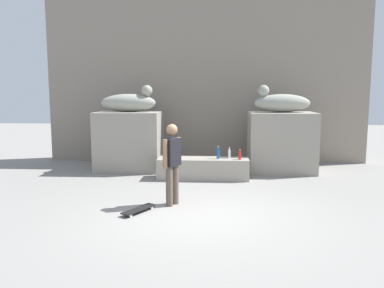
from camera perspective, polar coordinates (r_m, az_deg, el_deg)
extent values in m
plane|color=gray|center=(7.50, 0.86, -10.28)|extent=(40.00, 40.00, 0.00)
cube|color=gray|center=(12.95, 2.06, 10.41)|extent=(10.36, 0.60, 5.83)
cube|color=gray|center=(11.64, -9.21, 0.46)|extent=(1.86, 1.34, 1.72)
cube|color=gray|center=(11.52, 12.95, 0.28)|extent=(1.86, 1.34, 1.72)
ellipsoid|color=#999C8C|center=(11.55, -9.34, 5.97)|extent=(1.63, 0.65, 0.52)
sphere|color=#999C8C|center=(11.47, -6.64, 7.79)|extent=(0.32, 0.32, 0.32)
ellipsoid|color=#999C8C|center=(11.43, 13.12, 5.85)|extent=(1.64, 0.70, 0.52)
sphere|color=#999C8C|center=(11.29, 10.46, 7.71)|extent=(0.32, 0.32, 0.32)
cube|color=gray|center=(10.38, 1.62, -3.60)|extent=(2.41, 0.69, 0.55)
cylinder|color=brown|center=(7.92, -3.35, -6.22)|extent=(0.14, 0.14, 0.82)
cylinder|color=brown|center=(8.08, -2.47, -5.94)|extent=(0.14, 0.14, 0.82)
cube|color=black|center=(7.86, -2.94, -1.20)|extent=(0.36, 0.41, 0.56)
sphere|color=#8C6647|center=(7.81, -2.96, 2.11)|extent=(0.23, 0.23, 0.23)
cylinder|color=#8C6647|center=(7.69, -3.98, -1.48)|extent=(0.09, 0.09, 0.58)
cylinder|color=#8C6647|center=(8.04, -1.95, -1.06)|extent=(0.09, 0.09, 0.58)
cube|color=black|center=(7.66, -7.83, -9.44)|extent=(0.58, 0.79, 0.02)
cylinder|color=white|center=(7.93, -6.73, -9.12)|extent=(0.05, 0.06, 0.06)
cylinder|color=white|center=(7.84, -5.95, -9.31)|extent=(0.05, 0.06, 0.06)
cylinder|color=white|center=(7.51, -9.78, -10.16)|extent=(0.05, 0.06, 0.06)
cylinder|color=white|center=(7.41, -8.99, -10.37)|extent=(0.05, 0.06, 0.06)
cylinder|color=silver|center=(10.36, 5.50, -1.47)|extent=(0.06, 0.06, 0.23)
cylinder|color=silver|center=(10.34, 5.51, -0.69)|extent=(0.03, 0.03, 0.06)
cylinder|color=yellow|center=(10.34, 5.51, -0.49)|extent=(0.03, 0.03, 0.01)
cylinder|color=#194C99|center=(10.27, 3.85, -1.44)|extent=(0.08, 0.08, 0.26)
cylinder|color=#194C99|center=(10.25, 3.86, -0.57)|extent=(0.03, 0.03, 0.06)
cylinder|color=yellow|center=(10.24, 3.86, -0.37)|extent=(0.04, 0.04, 0.01)
cylinder|color=red|center=(10.20, 7.02, -1.74)|extent=(0.07, 0.07, 0.19)
cylinder|color=red|center=(10.18, 7.03, -1.04)|extent=(0.03, 0.03, 0.06)
cylinder|color=yellow|center=(10.17, 7.03, -0.84)|extent=(0.04, 0.04, 0.01)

